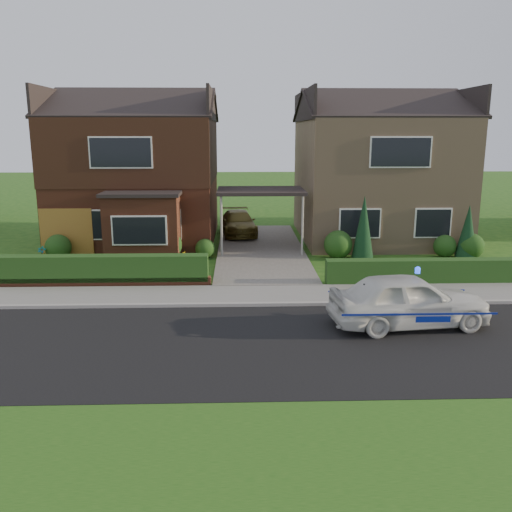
{
  "coord_description": "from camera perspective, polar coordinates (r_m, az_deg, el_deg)",
  "views": [
    {
      "loc": [
        -0.97,
        -12.78,
        5.24
      ],
      "look_at": [
        -0.45,
        3.5,
        1.49
      ],
      "focal_mm": 38.0,
      "sensor_mm": 36.0,
      "label": 1
    }
  ],
  "objects": [
    {
      "name": "grass_verge",
      "position": [
        9.43,
        4.68,
        -20.84
      ],
      "size": [
        60.0,
        4.0,
        0.01
      ],
      "primitive_type": "cube",
      "color": "#1D4D14",
      "rests_on": "ground"
    },
    {
      "name": "shrub_left_mid",
      "position": [
        22.75,
        -9.45,
        1.18
      ],
      "size": [
        1.32,
        1.32,
        1.32
      ],
      "primitive_type": "sphere",
      "color": "#123B16",
      "rests_on": "ground"
    },
    {
      "name": "conifer_a",
      "position": [
        22.92,
        11.24,
        2.82
      ],
      "size": [
        0.9,
        0.9,
        2.6
      ],
      "primitive_type": "cone",
      "color": "black",
      "rests_on": "ground"
    },
    {
      "name": "hedge_right",
      "position": [
        20.05,
        17.99,
        -2.83
      ],
      "size": [
        7.5,
        0.55,
        0.8
      ],
      "primitive_type": "cube",
      "color": "#123B16",
      "rests_on": "ground"
    },
    {
      "name": "carport_link",
      "position": [
        23.89,
        0.51,
        6.76
      ],
      "size": [
        3.8,
        3.0,
        2.77
      ],
      "color": "black",
      "rests_on": "ground"
    },
    {
      "name": "kerb",
      "position": [
        16.68,
        1.59,
        -5.12
      ],
      "size": [
        60.0,
        0.16,
        0.12
      ],
      "primitive_type": "cube",
      "color": "#9E9993",
      "rests_on": "ground"
    },
    {
      "name": "potted_plant_a",
      "position": [
        23.73,
        -21.57,
        0.11
      ],
      "size": [
        0.37,
        0.26,
        0.67
      ],
      "primitive_type": "imported",
      "rotation": [
        0.0,
        0.0,
        -0.05
      ],
      "color": "gray",
      "rests_on": "ground"
    },
    {
      "name": "garage_door",
      "position": [
        24.24,
        -19.29,
        2.28
      ],
      "size": [
        2.2,
        0.1,
        2.1
      ],
      "primitive_type": "cube",
      "color": "#8F5E1F",
      "rests_on": "ground"
    },
    {
      "name": "ground",
      "position": [
        13.85,
        2.35,
        -9.28
      ],
      "size": [
        120.0,
        120.0,
        0.0
      ],
      "primitive_type": "plane",
      "color": "#1D4D14",
      "rests_on": "ground"
    },
    {
      "name": "shrub_right_mid",
      "position": [
        24.41,
        19.26,
        0.99
      ],
      "size": [
        0.96,
        0.96,
        0.96
      ],
      "primitive_type": "sphere",
      "color": "#123B16",
      "rests_on": "ground"
    },
    {
      "name": "driveway",
      "position": [
        24.36,
        0.49,
        0.69
      ],
      "size": [
        3.8,
        12.0,
        0.12
      ],
      "primitive_type": "cube",
      "color": "#666059",
      "rests_on": "ground"
    },
    {
      "name": "police_car",
      "position": [
        15.4,
        15.78,
        -4.54
      ],
      "size": [
        3.98,
        4.51,
        1.64
      ],
      "rotation": [
        0.0,
        0.0,
        1.69
      ],
      "color": "silver",
      "rests_on": "ground"
    },
    {
      "name": "road",
      "position": [
        13.85,
        2.35,
        -9.28
      ],
      "size": [
        60.0,
        6.0,
        0.02
      ],
      "primitive_type": "cube",
      "color": "black",
      "rests_on": "ground"
    },
    {
      "name": "potted_plant_c",
      "position": [
        19.8,
        -6.21,
        -1.29
      ],
      "size": [
        0.48,
        0.48,
        0.78
      ],
      "primitive_type": "imported",
      "rotation": [
        0.0,
        0.0,
        1.68
      ],
      "color": "gray",
      "rests_on": "ground"
    },
    {
      "name": "shrub_right_far",
      "position": [
        24.51,
        21.7,
        0.98
      ],
      "size": [
        1.08,
        1.08,
        1.08
      ],
      "primitive_type": "sphere",
      "color": "#123B16",
      "rests_on": "ground"
    },
    {
      "name": "hedge_left",
      "position": [
        19.57,
        -16.07,
        -3.08
      ],
      "size": [
        7.5,
        0.55,
        0.9
      ],
      "primitive_type": "cube",
      "color": "#123B16",
      "rests_on": "ground"
    },
    {
      "name": "house_right",
      "position": [
        27.66,
        12.51,
        9.4
      ],
      "size": [
        7.5,
        8.06,
        7.25
      ],
      "color": "tan",
      "rests_on": "ground"
    },
    {
      "name": "house_left",
      "position": [
        27.15,
        -12.22,
        9.66
      ],
      "size": [
        7.5,
        9.53,
        7.25
      ],
      "color": "brown",
      "rests_on": "ground"
    },
    {
      "name": "driveway_car",
      "position": [
        27.65,
        -1.88,
        3.52
      ],
      "size": [
        2.04,
        4.17,
        1.17
      ],
      "primitive_type": "imported",
      "rotation": [
        0.0,
        0.0,
        0.1
      ],
      "color": "brown",
      "rests_on": "driveway"
    },
    {
      "name": "conifer_b",
      "position": [
        24.33,
        21.38,
        2.27
      ],
      "size": [
        0.9,
        0.9,
        2.2
      ],
      "primitive_type": "cone",
      "color": "black",
      "rests_on": "ground"
    },
    {
      "name": "shrub_left_far",
      "position": [
        23.98,
        -20.1,
        0.87
      ],
      "size": [
        1.08,
        1.08,
        1.08
      ],
      "primitive_type": "sphere",
      "color": "#123B16",
      "rests_on": "ground"
    },
    {
      "name": "shrub_right_near",
      "position": [
        23.04,
        8.63,
        1.2
      ],
      "size": [
        1.2,
        1.2,
        1.2
      ],
      "primitive_type": "sphere",
      "color": "#123B16",
      "rests_on": "ground"
    },
    {
      "name": "dwarf_wall",
      "position": [
        19.39,
        -16.21,
        -2.69
      ],
      "size": [
        7.7,
        0.25,
        0.36
      ],
      "primitive_type": "cube",
      "color": "brown",
      "rests_on": "ground"
    },
    {
      "name": "potted_plant_b",
      "position": [
        21.16,
        -7.89,
        -0.5
      ],
      "size": [
        0.49,
        0.46,
        0.71
      ],
      "primitive_type": "imported",
      "rotation": [
        0.0,
        0.0,
        0.49
      ],
      "color": "gray",
      "rests_on": "ground"
    },
    {
      "name": "sidewalk",
      "position": [
        17.69,
        1.39,
        -4.1
      ],
      "size": [
        60.0,
        2.0,
        0.1
      ],
      "primitive_type": "cube",
      "color": "slate",
      "rests_on": "ground"
    },
    {
      "name": "shrub_left_near",
      "position": [
        22.94,
        -5.37,
        0.78
      ],
      "size": [
        0.84,
        0.84,
        0.84
      ],
      "primitive_type": "sphere",
      "color": "#123B16",
      "rests_on": "ground"
    }
  ]
}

